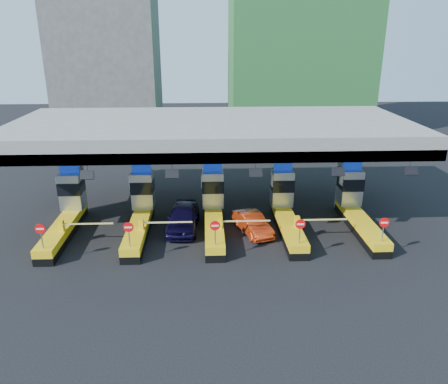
{
  "coord_description": "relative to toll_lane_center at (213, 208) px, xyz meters",
  "views": [
    {
      "loc": [
        -0.51,
        -27.78,
        12.65
      ],
      "look_at": [
        0.72,
        0.0,
        2.65
      ],
      "focal_mm": 35.0,
      "sensor_mm": 36.0,
      "label": 1
    }
  ],
  "objects": [
    {
      "name": "toll_lane_left",
      "position": [
        -5.0,
        0.0,
        0.0
      ],
      "size": [
        4.43,
        8.0,
        4.16
      ],
      "color": "black",
      "rests_on": "ground"
    },
    {
      "name": "toll_lane_far_left",
      "position": [
        -10.0,
        0.0,
        0.0
      ],
      "size": [
        4.43,
        8.0,
        4.16
      ],
      "color": "black",
      "rests_on": "ground"
    },
    {
      "name": "bg_building_concrete",
      "position": [
        -14.0,
        35.72,
        7.6
      ],
      "size": [
        14.0,
        10.0,
        18.0
      ],
      "primitive_type": "cube",
      "color": "#4C4C49",
      "rests_on": "ground"
    },
    {
      "name": "toll_lane_center",
      "position": [
        0.0,
        0.0,
        0.0
      ],
      "size": [
        4.43,
        8.0,
        4.16
      ],
      "color": "black",
      "rests_on": "ground"
    },
    {
      "name": "toll_lane_right",
      "position": [
        5.0,
        0.0,
        0.0
      ],
      "size": [
        4.43,
        8.0,
        4.16
      ],
      "color": "black",
      "rests_on": "ground"
    },
    {
      "name": "ground",
      "position": [
        -0.0,
        -0.28,
        -1.4
      ],
      "size": [
        120.0,
        120.0,
        0.0
      ],
      "primitive_type": "plane",
      "color": "black",
      "rests_on": "ground"
    },
    {
      "name": "toll_lane_far_right",
      "position": [
        10.0,
        0.0,
        0.0
      ],
      "size": [
        4.43,
        8.0,
        4.16
      ],
      "color": "black",
      "rests_on": "ground"
    },
    {
      "name": "bg_building_scaffold",
      "position": [
        12.0,
        31.72,
        12.6
      ],
      "size": [
        18.0,
        12.0,
        28.0
      ],
      "primitive_type": "cube",
      "color": "#1E5926",
      "rests_on": "ground"
    },
    {
      "name": "van",
      "position": [
        -2.11,
        -0.33,
        -0.53
      ],
      "size": [
        2.35,
        5.23,
        1.74
      ],
      "primitive_type": "imported",
      "rotation": [
        0.0,
        0.0,
        -0.06
      ],
      "color": "black",
      "rests_on": "ground"
    },
    {
      "name": "toll_canopy",
      "position": [
        -0.0,
        2.59,
        4.74
      ],
      "size": [
        28.0,
        12.09,
        7.0
      ],
      "color": "slate",
      "rests_on": "ground"
    },
    {
      "name": "red_car",
      "position": [
        2.62,
        -1.14,
        -0.73
      ],
      "size": [
        2.66,
        4.3,
        1.34
      ],
      "primitive_type": "imported",
      "rotation": [
        0.0,
        0.0,
        0.33
      ],
      "color": "#A62A0C",
      "rests_on": "ground"
    }
  ]
}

